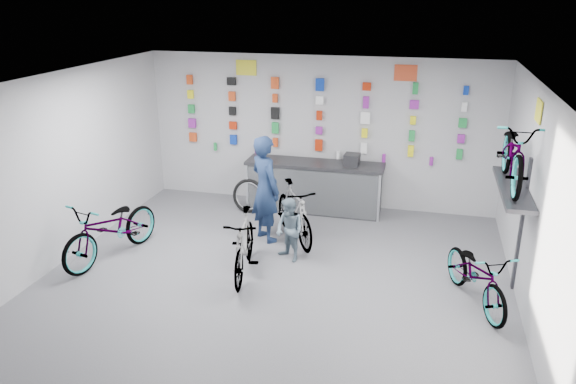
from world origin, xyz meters
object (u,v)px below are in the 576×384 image
(counter, at_px, (314,187))
(bike_left, at_px, (112,229))
(bike_right, at_px, (477,275))
(bike_service, at_px, (294,212))
(clerk, at_px, (265,189))
(customer, at_px, (289,230))
(bike_center, at_px, (244,244))

(counter, bearing_deg, bike_left, -133.67)
(bike_right, bearing_deg, bike_service, 130.28)
(counter, height_order, clerk, clerk)
(bike_left, xyz_separation_m, clerk, (2.21, 1.34, 0.41))
(bike_service, height_order, customer, customer)
(bike_center, bearing_deg, bike_right, -10.05)
(bike_left, distance_m, bike_center, 2.26)
(bike_center, distance_m, customer, 0.86)
(bike_service, relative_size, clerk, 0.92)
(counter, bearing_deg, bike_center, -99.76)
(bike_service, relative_size, customer, 1.65)
(bike_left, height_order, customer, bike_left)
(bike_right, distance_m, bike_service, 3.31)
(bike_center, height_order, customer, customer)
(bike_left, relative_size, customer, 1.91)
(bike_left, height_order, bike_service, bike_left)
(bike_left, height_order, bike_right, bike_left)
(counter, height_order, bike_center, bike_center)
(bike_right, xyz_separation_m, clerk, (-3.45, 1.40, 0.49))
(counter, height_order, bike_right, counter)
(counter, relative_size, bike_left, 1.35)
(bike_center, bearing_deg, bike_service, 63.51)
(counter, xyz_separation_m, bike_left, (-2.76, -2.89, 0.04))
(counter, xyz_separation_m, clerk, (-0.55, -1.55, 0.45))
(counter, relative_size, clerk, 1.44)
(bike_service, xyz_separation_m, customer, (0.10, -0.78, 0.01))
(bike_center, distance_m, clerk, 1.42)
(bike_left, distance_m, customer, 2.88)
(bike_center, xyz_separation_m, clerk, (-0.05, 1.35, 0.44))
(bike_center, distance_m, bike_service, 1.51)
(clerk, bearing_deg, bike_center, 133.47)
(bike_left, xyz_separation_m, customer, (2.81, 0.65, -0.00))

